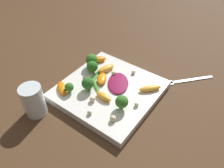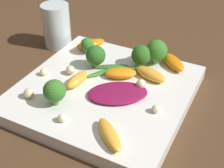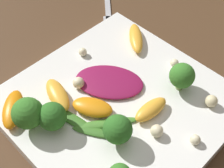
{
  "view_description": "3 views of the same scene",
  "coord_description": "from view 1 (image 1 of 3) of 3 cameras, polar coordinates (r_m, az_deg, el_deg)",
  "views": [
    {
      "loc": [
        0.42,
        0.32,
        0.52
      ],
      "look_at": [
        -0.01,
        0.0,
        0.03
      ],
      "focal_mm": 35.0,
      "sensor_mm": 36.0,
      "label": 1
    },
    {
      "loc": [
        -0.22,
        0.41,
        0.37
      ],
      "look_at": [
        -0.02,
        0.01,
        0.04
      ],
      "focal_mm": 50.0,
      "sensor_mm": 36.0,
      "label": 2
    },
    {
      "loc": [
        0.19,
        -0.21,
        0.4
      ],
      "look_at": [
        -0.01,
        0.0,
        0.05
      ],
      "focal_mm": 50.0,
      "sensor_mm": 36.0,
      "label": 3
    }
  ],
  "objects": [
    {
      "name": "arugula_sprig_0",
      "position": [
        0.73,
        -4.31,
        -0.28
      ],
      "size": [
        0.06,
        0.08,
        0.01
      ],
      "color": "#47842D",
      "rests_on": "plate"
    },
    {
      "name": "ground_plane",
      "position": [
        0.74,
        -0.74,
        -2.44
      ],
      "size": [
        2.4,
        2.4,
        0.0
      ],
      "primitive_type": "plane",
      "color": "#4C331E"
    },
    {
      "name": "broccoli_floret_1",
      "position": [
        0.64,
        2.57,
        -4.7
      ],
      "size": [
        0.04,
        0.04,
        0.05
      ],
      "color": "#7A9E51",
      "rests_on": "plate"
    },
    {
      "name": "drinking_glass",
      "position": [
        0.68,
        -19.83,
        -4.13
      ],
      "size": [
        0.06,
        0.06,
        0.1
      ],
      "color": "silver",
      "rests_on": "ground_plane"
    },
    {
      "name": "fork",
      "position": [
        0.82,
        17.66,
        0.78
      ],
      "size": [
        0.16,
        0.14,
        0.01
      ],
      "color": "#B2B2B7",
      "rests_on": "ground_plane"
    },
    {
      "name": "macadamia_nut_2",
      "position": [
        0.77,
        5.66,
        3.12
      ],
      "size": [
        0.01,
        0.01,
        0.01
      ],
      "color": "beige",
      "rests_on": "plate"
    },
    {
      "name": "arugula_sprig_2",
      "position": [
        0.74,
        -5.57,
        0.17
      ],
      "size": [
        0.07,
        0.05,
        0.0
      ],
      "color": "#3D7528",
      "rests_on": "plate"
    },
    {
      "name": "macadamia_nut_3",
      "position": [
        0.66,
        6.44,
        -5.31
      ],
      "size": [
        0.01,
        0.01,
        0.01
      ],
      "color": "beige",
      "rests_on": "plate"
    },
    {
      "name": "orange_segment_3",
      "position": [
        0.72,
        -12.93,
        -1.07
      ],
      "size": [
        0.06,
        0.07,
        0.02
      ],
      "color": "orange",
      "rests_on": "plate"
    },
    {
      "name": "plate",
      "position": [
        0.73,
        -0.75,
        -1.72
      ],
      "size": [
        0.3,
        0.3,
        0.03
      ],
      "color": "white",
      "rests_on": "ground_plane"
    },
    {
      "name": "orange_segment_5",
      "position": [
        0.74,
        -2.69,
        1.34
      ],
      "size": [
        0.07,
        0.06,
        0.02
      ],
      "color": "orange",
      "rests_on": "plate"
    },
    {
      "name": "orange_segment_2",
      "position": [
        0.72,
        9.92,
        -1.13
      ],
      "size": [
        0.07,
        0.07,
        0.02
      ],
      "color": "#FCAD33",
      "rests_on": "plate"
    },
    {
      "name": "macadamia_nut_4",
      "position": [
        0.62,
        0.24,
        -8.98
      ],
      "size": [
        0.02,
        0.02,
        0.02
      ],
      "color": "beige",
      "rests_on": "plate"
    },
    {
      "name": "macadamia_nut_1",
      "position": [
        0.67,
        -5.15,
        -3.92
      ],
      "size": [
        0.02,
        0.02,
        0.02
      ],
      "color": "beige",
      "rests_on": "plate"
    },
    {
      "name": "macadamia_nut_5",
      "position": [
        0.76,
        0.51,
        2.84
      ],
      "size": [
        0.02,
        0.02,
        0.02
      ],
      "color": "beige",
      "rests_on": "plate"
    },
    {
      "name": "macadamia_nut_0",
      "position": [
        0.64,
        -5.84,
        -7.37
      ],
      "size": [
        0.01,
        0.01,
        0.01
      ],
      "color": "beige",
      "rests_on": "plate"
    },
    {
      "name": "broccoli_floret_2",
      "position": [
        0.79,
        -5.3,
        6.23
      ],
      "size": [
        0.04,
        0.04,
        0.05
      ],
      "color": "#84AD5B",
      "rests_on": "plate"
    },
    {
      "name": "broccoli_floret_0",
      "position": [
        0.77,
        -5.17,
        4.5
      ],
      "size": [
        0.04,
        0.04,
        0.04
      ],
      "color": "#7A9E51",
      "rests_on": "plate"
    },
    {
      "name": "broccoli_floret_3",
      "position": [
        0.7,
        -6.35,
        0.13
      ],
      "size": [
        0.04,
        0.04,
        0.05
      ],
      "color": "#7A9E51",
      "rests_on": "plate"
    },
    {
      "name": "orange_segment_0",
      "position": [
        0.83,
        -3.9,
        6.45
      ],
      "size": [
        0.07,
        0.07,
        0.02
      ],
      "color": "orange",
      "rests_on": "plate"
    },
    {
      "name": "orange_segment_1",
      "position": [
        0.78,
        -1.56,
        4.05
      ],
      "size": [
        0.07,
        0.05,
        0.02
      ],
      "color": "#FCAD33",
      "rests_on": "plate"
    },
    {
      "name": "radicchio_leaf_0",
      "position": [
        0.73,
        1.59,
        0.29
      ],
      "size": [
        0.13,
        0.12,
        0.01
      ],
      "color": "maroon",
      "rests_on": "plate"
    },
    {
      "name": "orange_segment_4",
      "position": [
        0.68,
        -2.2,
        -3.27
      ],
      "size": [
        0.03,
        0.06,
        0.02
      ],
      "color": "#FCAD33",
      "rests_on": "plate"
    },
    {
      "name": "arugula_sprig_1",
      "position": [
        0.77,
        -4.1,
        2.3
      ],
      "size": [
        0.09,
        0.03,
        0.0
      ],
      "color": "#3D7528",
      "rests_on": "plate"
    },
    {
      "name": "broccoli_floret_4",
      "position": [
        0.7,
        -11.12,
        -0.87
      ],
      "size": [
        0.03,
        0.03,
        0.04
      ],
      "color": "#84AD5B",
      "rests_on": "plate"
    }
  ]
}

